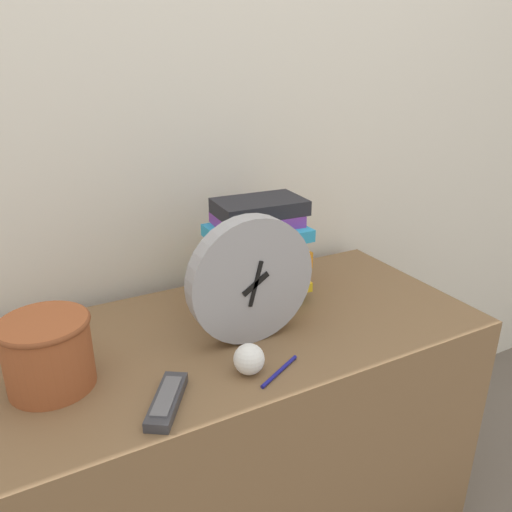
% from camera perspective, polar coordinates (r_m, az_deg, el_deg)
% --- Properties ---
extents(wall_back, '(6.00, 0.04, 2.40)m').
position_cam_1_polar(wall_back, '(1.35, -10.46, 16.16)').
color(wall_back, silver).
rests_on(wall_back, ground_plane).
extents(desk, '(1.22, 0.55, 0.73)m').
position_cam_1_polar(desk, '(1.40, -3.13, -21.55)').
color(desk, brown).
rests_on(desk, ground_plane).
extents(desk_clock, '(0.29, 0.05, 0.29)m').
position_cam_1_polar(desk_clock, '(1.08, -0.55, -2.81)').
color(desk_clock, '#99999E').
rests_on(desk_clock, desk).
extents(book_stack, '(0.26, 0.22, 0.27)m').
position_cam_1_polar(book_stack, '(1.28, 0.23, 0.51)').
color(book_stack, green).
rests_on(book_stack, desk).
extents(basket, '(0.17, 0.17, 0.14)m').
position_cam_1_polar(basket, '(1.04, -22.73, -9.99)').
color(basket, '#994C28').
rests_on(basket, desk).
extents(tv_remote, '(0.12, 0.15, 0.02)m').
position_cam_1_polar(tv_remote, '(0.97, -10.15, -15.93)').
color(tv_remote, '#333338').
rests_on(tv_remote, desk).
extents(crumpled_paper_ball, '(0.06, 0.06, 0.06)m').
position_cam_1_polar(crumpled_paper_ball, '(1.02, -0.81, -11.70)').
color(crumpled_paper_ball, white).
rests_on(crumpled_paper_ball, desk).
extents(pen, '(0.12, 0.06, 0.01)m').
position_cam_1_polar(pen, '(1.04, 2.70, -13.02)').
color(pen, navy).
rests_on(pen, desk).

